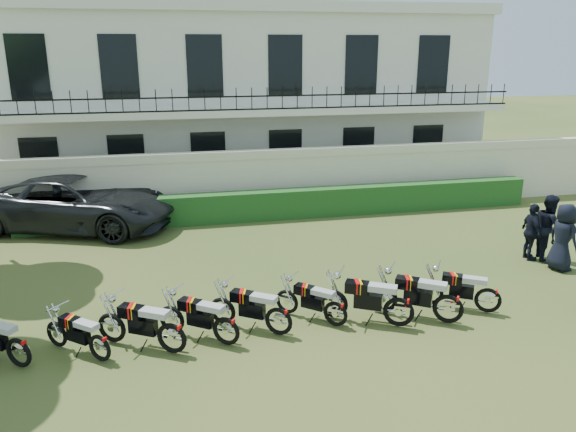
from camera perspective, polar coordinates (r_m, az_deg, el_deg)
The scene contains 17 objects.
ground at distance 13.03m, azimuth 2.59°, elevation -9.54°, with size 100.00×100.00×0.00m, color #32491D.
perimeter_wall at distance 20.04m, azimuth -3.26°, elevation 3.52°, with size 30.00×0.35×2.30m.
hedge at distance 19.63m, azimuth 0.03°, elevation 1.24°, with size 18.00×0.60×1.00m, color #1A4418.
building at distance 25.49m, azimuth -5.57°, elevation 12.12°, with size 20.40×9.60×7.40m.
motorcycle_1 at distance 11.79m, azimuth -25.76°, elevation -11.78°, with size 1.59×1.14×1.02m.
motorcycle_2 at distance 11.46m, azimuth -18.63°, elevation -12.00°, with size 1.36×1.16×0.93m.
motorcycle_3 at distance 11.33m, azimuth -11.76°, elevation -11.35°, with size 1.77×1.10×1.09m.
motorcycle_4 at distance 11.46m, azimuth -6.31°, elevation -10.88°, with size 1.60×1.18×1.04m.
motorcycle_5 at distance 11.75m, azimuth -0.95°, elevation -9.99°, with size 1.64×1.15×1.05m.
motorcycle_6 at distance 12.16m, azimuth 4.87°, elevation -9.29°, with size 1.36×1.25×0.96m.
motorcycle_7 at distance 12.29m, azimuth 11.23°, elevation -8.85°, with size 1.88×1.11×1.14m.
motorcycle_8 at distance 12.68m, azimuth 16.01°, elevation -8.38°, with size 1.78×1.25×1.13m.
motorcycle_9 at distance 13.46m, azimuth 19.71°, elevation -7.50°, with size 1.62×1.06×1.01m.
suv at distance 19.62m, azimuth -20.74°, elevation 1.28°, with size 2.94×6.38×1.77m, color black.
officer_3 at distance 16.64m, azimuth 26.16°, elevation -1.94°, with size 0.90×0.58×1.84m, color black.
officer_4 at distance 17.37m, azimuth 24.96°, elevation -1.01°, with size 0.90×0.70×1.86m, color black.
officer_5 at distance 17.11m, azimuth 23.50°, elevation -1.50°, with size 0.95×0.40×1.62m, color black.
Camera 1 is at (-3.07, -11.26, 5.80)m, focal length 35.00 mm.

